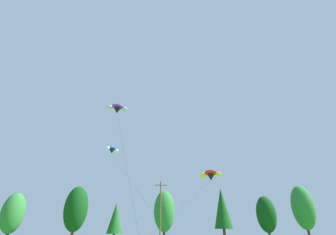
% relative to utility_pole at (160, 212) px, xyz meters
% --- Properties ---
extents(treeline_tree_b, '(4.62, 4.62, 10.45)m').
position_rel_utility_pole_xyz_m(treeline_tree_b, '(-30.03, 13.43, 0.45)').
color(treeline_tree_b, '#472D19').
rests_on(treeline_tree_b, ground_plane).
extents(treeline_tree_c, '(5.07, 5.07, 12.12)m').
position_rel_utility_pole_xyz_m(treeline_tree_c, '(-17.22, 13.17, 1.46)').
color(treeline_tree_c, '#472D19').
rests_on(treeline_tree_c, ground_plane).
extents(treeline_tree_d, '(3.57, 3.57, 8.95)m').
position_rel_utility_pole_xyz_m(treeline_tree_d, '(-8.63, 16.08, -0.27)').
color(treeline_tree_d, '#472D19').
rests_on(treeline_tree_d, ground_plane).
extents(treeline_tree_e, '(5.08, 5.08, 12.16)m').
position_rel_utility_pole_xyz_m(treeline_tree_e, '(3.03, 16.62, 1.49)').
color(treeline_tree_e, '#472D19').
rests_on(treeline_tree_e, ground_plane).
extents(treeline_tree_f, '(4.49, 4.49, 13.15)m').
position_rel_utility_pole_xyz_m(treeline_tree_f, '(17.91, 16.38, 2.37)').
color(treeline_tree_f, '#472D19').
rests_on(treeline_tree_f, ground_plane).
extents(treeline_tree_g, '(4.84, 4.84, 11.26)m').
position_rel_utility_pole_xyz_m(treeline_tree_g, '(29.32, 15.59, 0.95)').
color(treeline_tree_g, '#472D19').
rests_on(treeline_tree_g, ground_plane).
extents(treeline_tree_h, '(5.68, 5.68, 14.39)m').
position_rel_utility_pole_xyz_m(treeline_tree_h, '(40.58, 16.10, 2.84)').
color(treeline_tree_h, '#472D19').
rests_on(treeline_tree_h, ground_plane).
extents(utility_pole, '(2.20, 0.26, 11.20)m').
position_rel_utility_pole_xyz_m(utility_pole, '(0.00, 0.00, 0.00)').
color(utility_pole, brown).
rests_on(utility_pole, ground_plane).
extents(parafoil_kite_high_red_yellow, '(14.51, 17.03, 11.04)m').
position_rel_utility_pole_xyz_m(parafoil_kite_high_red_yellow, '(8.16, -5.21, 5.81)').
color(parafoil_kite_high_red_yellow, red).
extents(parafoil_kite_mid_blue_white, '(10.52, 19.20, 16.60)m').
position_rel_utility_pole_xyz_m(parafoil_kite_mid_blue_white, '(-9.73, 1.04, 11.55)').
color(parafoil_kite_mid_blue_white, blue).
extents(parafoil_kite_far_purple, '(6.49, 15.76, 22.45)m').
position_rel_utility_pole_xyz_m(parafoil_kite_far_purple, '(-8.98, -5.93, 17.23)').
color(parafoil_kite_far_purple, purple).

